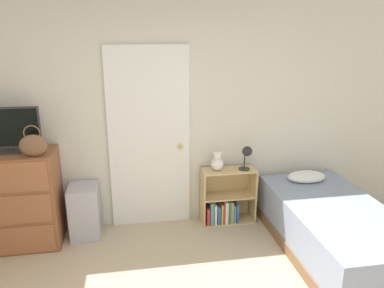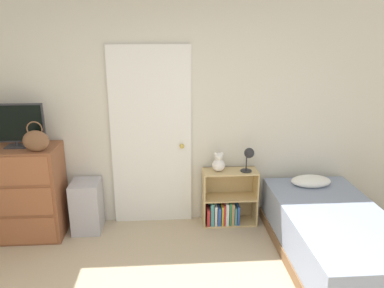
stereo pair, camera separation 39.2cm
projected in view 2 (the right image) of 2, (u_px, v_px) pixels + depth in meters
wall_back at (156, 117)px, 4.27m from camera, size 10.00×0.06×2.55m
door_closed at (151, 138)px, 4.29m from camera, size 0.92×0.09×2.08m
dresser at (22, 192)px, 4.11m from camera, size 0.87×0.50×1.04m
tv at (14, 125)px, 3.90m from camera, size 0.62×0.16×0.47m
handbag at (36, 141)px, 3.79m from camera, size 0.27×0.10×0.32m
storage_bin at (87, 206)px, 4.28m from camera, size 0.32×0.36×0.59m
bookshelf at (226, 204)px, 4.45m from camera, size 0.64×0.27×0.67m
teddy_bear at (219, 163)px, 4.29m from camera, size 0.15×0.15×0.23m
desk_lamp at (249, 155)px, 4.24m from camera, size 0.15×0.14×0.29m
bed at (334, 237)px, 3.72m from camera, size 1.01×1.95×0.63m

